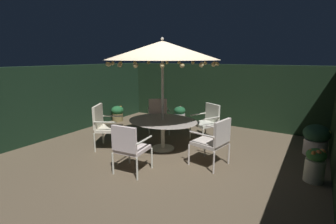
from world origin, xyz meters
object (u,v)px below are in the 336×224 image
patio_chair_south (214,139)px  potted_plant_back_left (315,164)px  potted_plant_front_corner (180,114)px  potted_plant_right_near (155,110)px  patio_chair_north (208,120)px  patio_chair_east (105,124)px  patio_dining_table (163,125)px  potted_plant_back_right (316,139)px  patio_chair_northeast (158,113)px  patio_umbrella (162,51)px  patio_chair_southeast (129,145)px  potted_plant_right_far (117,113)px

patio_chair_south → potted_plant_back_left: 1.81m
potted_plant_front_corner → potted_plant_right_near: (-0.97, -0.09, 0.05)m
patio_chair_north → patio_chair_east: bearing=-134.1°
patio_chair_east → patio_chair_north: bearing=45.9°
patio_chair_east → potted_plant_front_corner: size_ratio=1.99×
potted_plant_right_near → patio_dining_table: bearing=-51.6°
patio_dining_table → potted_plant_back_left: 3.16m
potted_plant_right_near → potted_plant_back_right: (4.98, -0.82, 0.04)m
patio_chair_northeast → potted_plant_back_left: 4.14m
patio_chair_east → patio_chair_northeast: bearing=78.0°
patio_umbrella → patio_chair_north: size_ratio=2.73×
patio_dining_table → potted_plant_front_corner: 2.60m
patio_chair_northeast → potted_plant_front_corner: size_ratio=1.81×
patio_chair_northeast → patio_dining_table: bearing=-51.6°
patio_chair_south → patio_chair_north: bearing=117.0°
potted_plant_front_corner → patio_chair_north: bearing=-38.0°
patio_chair_southeast → potted_plant_front_corner: bearing=105.2°
patio_dining_table → patio_chair_east: size_ratio=1.59×
patio_chair_east → patio_chair_south: patio_chair_east is taller
potted_plant_back_left → potted_plant_front_corner: potted_plant_back_left is taller
potted_plant_right_far → potted_plant_right_near: size_ratio=0.85×
patio_chair_east → potted_plant_back_right: (4.36, 2.18, -0.23)m
patio_chair_north → potted_plant_right_near: 2.71m
patio_chair_northeast → patio_chair_east: bearing=-102.0°
patio_umbrella → patio_dining_table: bearing=-59.4°
patio_chair_north → patio_chair_southeast: (-0.46, -2.64, 0.02)m
patio_chair_east → potted_plant_back_left: bearing=9.8°
patio_chair_east → patio_chair_south: 2.65m
patio_chair_southeast → patio_chair_south: 1.68m
patio_umbrella → potted_plant_right_far: 3.72m
potted_plant_front_corner → potted_plant_right_far: size_ratio=1.01×
potted_plant_right_far → patio_chair_east: bearing=-53.3°
potted_plant_right_far → potted_plant_right_near: potted_plant_right_near is taller
potted_plant_right_far → patio_umbrella: bearing=-26.9°
patio_chair_east → potted_plant_right_far: 2.60m
patio_chair_northeast → patio_chair_southeast: patio_chair_southeast is taller
potted_plant_back_left → potted_plant_back_right: size_ratio=0.88×
patio_chair_southeast → potted_plant_front_corner: patio_chair_southeast is taller
patio_umbrella → patio_chair_south: size_ratio=2.62×
patio_chair_north → potted_plant_back_left: size_ratio=1.53×
patio_umbrella → patio_chair_south: bearing=-10.1°
potted_plant_right_near → potted_plant_front_corner: bearing=5.2°
potted_plant_back_left → patio_chair_south: bearing=-169.0°
patio_umbrella → patio_chair_north: patio_umbrella is taller
patio_umbrella → patio_chair_northeast: 2.24m
patio_dining_table → patio_umbrella: 1.70m
patio_dining_table → potted_plant_right_near: size_ratio=2.72×
patio_dining_table → potted_plant_right_far: bearing=153.1°
patio_dining_table → potted_plant_back_right: 3.48m
patio_chair_northeast → potted_plant_right_far: 1.96m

